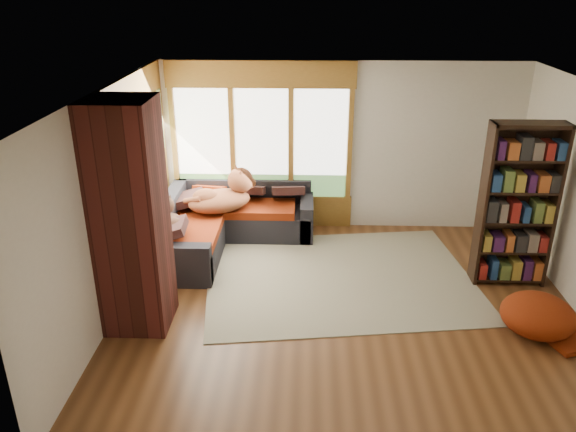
% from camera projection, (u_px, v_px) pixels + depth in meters
% --- Properties ---
extents(floor, '(5.50, 5.50, 0.00)m').
position_uv_depth(floor, '(346.00, 308.00, 6.81)').
color(floor, '#512F16').
rests_on(floor, ground).
extents(ceiling, '(5.50, 5.50, 0.00)m').
position_uv_depth(ceiling, '(356.00, 93.00, 5.79)').
color(ceiling, white).
extents(wall_back, '(5.50, 0.04, 2.60)m').
position_uv_depth(wall_back, '(340.00, 147.00, 8.60)').
color(wall_back, silver).
rests_on(wall_back, ground).
extents(wall_front, '(5.50, 0.04, 2.60)m').
position_uv_depth(wall_front, '(375.00, 342.00, 4.00)').
color(wall_front, silver).
rests_on(wall_front, ground).
extents(wall_left, '(0.04, 5.00, 2.60)m').
position_uv_depth(wall_left, '(109.00, 206.00, 6.39)').
color(wall_left, silver).
rests_on(wall_left, ground).
extents(windows_back, '(2.82, 0.10, 1.90)m').
position_uv_depth(windows_back, '(262.00, 144.00, 8.59)').
color(windows_back, olive).
rests_on(windows_back, wall_back).
extents(windows_left, '(0.10, 2.62, 1.90)m').
position_uv_depth(windows_left, '(140.00, 169.00, 7.47)').
color(windows_left, olive).
rests_on(windows_left, wall_left).
extents(roller_blind, '(0.03, 0.72, 0.90)m').
position_uv_depth(roller_blind, '(156.00, 124.00, 8.08)').
color(roller_blind, '#849F65').
rests_on(roller_blind, wall_left).
extents(brick_chimney, '(0.70, 0.70, 2.60)m').
position_uv_depth(brick_chimney, '(131.00, 219.00, 6.05)').
color(brick_chimney, '#471914').
rests_on(brick_chimney, ground).
extents(sectional_sofa, '(2.20, 2.20, 0.80)m').
position_uv_depth(sectional_sofa, '(208.00, 226.00, 8.31)').
color(sectional_sofa, black).
rests_on(sectional_sofa, ground).
extents(area_rug, '(3.81, 3.10, 0.01)m').
position_uv_depth(area_rug, '(339.00, 277.00, 7.50)').
color(area_rug, beige).
rests_on(area_rug, ground).
extents(bookshelf, '(0.91, 0.30, 2.13)m').
position_uv_depth(bookshelf, '(517.00, 206.00, 7.01)').
color(bookshelf, black).
rests_on(bookshelf, ground).
extents(pouf, '(0.87, 0.87, 0.44)m').
position_uv_depth(pouf, '(538.00, 314.00, 6.26)').
color(pouf, maroon).
rests_on(pouf, area_rug).
extents(dog_tan, '(1.11, 0.96, 0.54)m').
position_uv_depth(dog_tan, '(224.00, 192.00, 8.21)').
color(dog_tan, brown).
rests_on(dog_tan, sectional_sofa).
extents(dog_brindle, '(0.67, 0.78, 0.38)m').
position_uv_depth(dog_brindle, '(168.00, 216.00, 7.58)').
color(dog_brindle, '#321C13').
rests_on(dog_brindle, sectional_sofa).
extents(throw_pillows, '(1.98, 1.68, 0.45)m').
position_uv_depth(throw_pillows, '(211.00, 192.00, 8.26)').
color(throw_pillows, '#321B19').
rests_on(throw_pillows, sectional_sofa).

